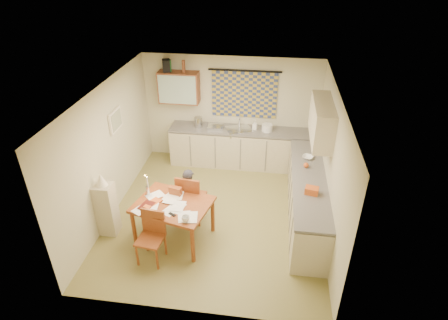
# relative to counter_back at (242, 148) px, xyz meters

# --- Properties ---
(floor) EXTENTS (4.00, 4.50, 0.02)m
(floor) POSITION_rel_counter_back_xyz_m (-0.30, -1.95, -0.46)
(floor) COLOR olive
(floor) RESTS_ON ground
(ceiling) EXTENTS (4.00, 4.50, 0.02)m
(ceiling) POSITION_rel_counter_back_xyz_m (-0.30, -1.95, 2.06)
(ceiling) COLOR white
(ceiling) RESTS_ON floor
(wall_back) EXTENTS (4.00, 0.02, 2.50)m
(wall_back) POSITION_rel_counter_back_xyz_m (-0.30, 0.31, 0.80)
(wall_back) COLOR beige
(wall_back) RESTS_ON floor
(wall_front) EXTENTS (4.00, 0.02, 2.50)m
(wall_front) POSITION_rel_counter_back_xyz_m (-0.30, -4.21, 0.80)
(wall_front) COLOR beige
(wall_front) RESTS_ON floor
(wall_left) EXTENTS (0.02, 4.50, 2.50)m
(wall_left) POSITION_rel_counter_back_xyz_m (-2.31, -1.95, 0.80)
(wall_left) COLOR beige
(wall_left) RESTS_ON floor
(wall_right) EXTENTS (0.02, 4.50, 2.50)m
(wall_right) POSITION_rel_counter_back_xyz_m (1.71, -1.95, 0.80)
(wall_right) COLOR beige
(wall_right) RESTS_ON floor
(window_blind) EXTENTS (1.45, 0.03, 1.05)m
(window_blind) POSITION_rel_counter_back_xyz_m (0.00, 0.27, 1.20)
(window_blind) COLOR navy
(window_blind) RESTS_ON wall_back
(curtain_rod) EXTENTS (1.60, 0.04, 0.04)m
(curtain_rod) POSITION_rel_counter_back_xyz_m (0.00, 0.25, 1.75)
(curtain_rod) COLOR black
(curtain_rod) RESTS_ON wall_back
(wall_cabinet) EXTENTS (0.90, 0.34, 0.70)m
(wall_cabinet) POSITION_rel_counter_back_xyz_m (-1.45, 0.13, 1.35)
(wall_cabinet) COLOR brown
(wall_cabinet) RESTS_ON wall_back
(wall_cabinet_glass) EXTENTS (0.84, 0.02, 0.64)m
(wall_cabinet_glass) POSITION_rel_counter_back_xyz_m (-1.45, -0.04, 1.35)
(wall_cabinet_glass) COLOR #99B2A5
(wall_cabinet_glass) RESTS_ON wall_back
(upper_cabinet_right) EXTENTS (0.34, 1.30, 0.70)m
(upper_cabinet_right) POSITION_rel_counter_back_xyz_m (1.53, -1.40, 1.40)
(upper_cabinet_right) COLOR tan
(upper_cabinet_right) RESTS_ON wall_right
(framed_print) EXTENTS (0.04, 0.50, 0.40)m
(framed_print) POSITION_rel_counter_back_xyz_m (-2.27, -1.55, 1.25)
(framed_print) COLOR #EEE5CB
(framed_print) RESTS_ON wall_left
(print_canvas) EXTENTS (0.01, 0.42, 0.32)m
(print_canvas) POSITION_rel_counter_back_xyz_m (-2.24, -1.55, 1.25)
(print_canvas) COLOR #BAB8A6
(print_canvas) RESTS_ON wall_left
(counter_back) EXTENTS (3.30, 0.62, 0.92)m
(counter_back) POSITION_rel_counter_back_xyz_m (0.00, 0.00, 0.00)
(counter_back) COLOR tan
(counter_back) RESTS_ON floor
(counter_right) EXTENTS (0.62, 2.95, 0.92)m
(counter_right) POSITION_rel_counter_back_xyz_m (1.40, -1.84, -0.00)
(counter_right) COLOR tan
(counter_right) RESTS_ON floor
(stove) EXTENTS (0.58, 0.58, 0.89)m
(stove) POSITION_rel_counter_back_xyz_m (1.40, -2.75, -0.01)
(stove) COLOR white
(stove) RESTS_ON floor
(sink) EXTENTS (0.68, 0.63, 0.10)m
(sink) POSITION_rel_counter_back_xyz_m (-0.07, 0.00, 0.43)
(sink) COLOR silver
(sink) RESTS_ON counter_back
(tap) EXTENTS (0.04, 0.04, 0.28)m
(tap) POSITION_rel_counter_back_xyz_m (-0.08, 0.18, 0.61)
(tap) COLOR silver
(tap) RESTS_ON counter_back
(dish_rack) EXTENTS (0.37, 0.32, 0.06)m
(dish_rack) POSITION_rel_counter_back_xyz_m (-0.61, -0.00, 0.50)
(dish_rack) COLOR silver
(dish_rack) RESTS_ON counter_back
(kettle) EXTENTS (0.20, 0.20, 0.24)m
(kettle) POSITION_rel_counter_back_xyz_m (-1.00, 0.00, 0.59)
(kettle) COLOR silver
(kettle) RESTS_ON counter_back
(mixing_bowl) EXTENTS (0.24, 0.24, 0.16)m
(mixing_bowl) POSITION_rel_counter_back_xyz_m (0.56, -0.00, 0.55)
(mixing_bowl) COLOR white
(mixing_bowl) RESTS_ON counter_back
(soap_bottle) EXTENTS (0.13, 0.14, 0.21)m
(soap_bottle) POSITION_rel_counter_back_xyz_m (0.29, 0.05, 0.57)
(soap_bottle) COLOR white
(soap_bottle) RESTS_ON counter_back
(bowl) EXTENTS (0.36, 0.36, 0.05)m
(bowl) POSITION_rel_counter_back_xyz_m (1.40, -1.12, 0.49)
(bowl) COLOR white
(bowl) RESTS_ON counter_right
(orange_bag) EXTENTS (0.25, 0.20, 0.12)m
(orange_bag) POSITION_rel_counter_back_xyz_m (1.40, -2.32, 0.53)
(orange_bag) COLOR #CC551D
(orange_bag) RESTS_ON counter_right
(fruit_orange) EXTENTS (0.10, 0.10, 0.10)m
(fruit_orange) POSITION_rel_counter_back_xyz_m (1.35, -1.48, 0.52)
(fruit_orange) COLOR #CC551D
(fruit_orange) RESTS_ON counter_right
(speaker) EXTENTS (0.21, 0.24, 0.26)m
(speaker) POSITION_rel_counter_back_xyz_m (-1.70, 0.13, 1.83)
(speaker) COLOR black
(speaker) RESTS_ON wall_cabinet
(bottle_green) EXTENTS (0.07, 0.07, 0.26)m
(bottle_green) POSITION_rel_counter_back_xyz_m (-1.62, 0.13, 1.83)
(bottle_green) COLOR #195926
(bottle_green) RESTS_ON wall_cabinet
(bottle_brown) EXTENTS (0.07, 0.07, 0.26)m
(bottle_brown) POSITION_rel_counter_back_xyz_m (-1.32, 0.13, 1.83)
(bottle_brown) COLOR brown
(bottle_brown) RESTS_ON wall_cabinet
(dining_table) EXTENTS (1.43, 1.21, 0.75)m
(dining_table) POSITION_rel_counter_back_xyz_m (-0.92, -2.70, -0.07)
(dining_table) COLOR brown
(dining_table) RESTS_ON floor
(chair_far) EXTENTS (0.51, 0.51, 1.01)m
(chair_far) POSITION_rel_counter_back_xyz_m (-0.72, -2.15, -0.14)
(chair_far) COLOR brown
(chair_far) RESTS_ON floor
(chair_near) EXTENTS (0.45, 0.45, 0.90)m
(chair_near) POSITION_rel_counter_back_xyz_m (-1.16, -3.27, -0.17)
(chair_near) COLOR brown
(chair_near) RESTS_ON floor
(person) EXTENTS (0.61, 0.57, 1.13)m
(person) POSITION_rel_counter_back_xyz_m (-0.75, -2.19, 0.11)
(person) COLOR black
(person) RESTS_ON floor
(shelf_stand) EXTENTS (0.32, 0.30, 1.02)m
(shelf_stand) POSITION_rel_counter_back_xyz_m (-2.14, -2.72, 0.06)
(shelf_stand) COLOR tan
(shelf_stand) RESTS_ON floor
(lampshade) EXTENTS (0.20, 0.20, 0.22)m
(lampshade) POSITION_rel_counter_back_xyz_m (-2.14, -2.72, 0.68)
(lampshade) COLOR #EEE5CB
(lampshade) RESTS_ON shelf_stand
(letter_rack) EXTENTS (0.24, 0.15, 0.16)m
(letter_rack) POSITION_rel_counter_back_xyz_m (-0.93, -2.45, 0.38)
(letter_rack) COLOR brown
(letter_rack) RESTS_ON dining_table
(mug) EXTENTS (0.14, 0.14, 0.10)m
(mug) POSITION_rel_counter_back_xyz_m (-0.59, -3.13, 0.35)
(mug) COLOR white
(mug) RESTS_ON dining_table
(magazine) EXTENTS (0.35, 0.38, 0.03)m
(magazine) POSITION_rel_counter_back_xyz_m (-1.43, -2.81, 0.31)
(magazine) COLOR maroon
(magazine) RESTS_ON dining_table
(book) EXTENTS (0.39, 0.39, 0.02)m
(book) POSITION_rel_counter_back_xyz_m (-1.32, -2.67, 0.31)
(book) COLOR #CC551D
(book) RESTS_ON dining_table
(orange_box) EXTENTS (0.14, 0.12, 0.04)m
(orange_box) POSITION_rel_counter_back_xyz_m (-1.31, -2.89, 0.32)
(orange_box) COLOR #CC551D
(orange_box) RESTS_ON dining_table
(eyeglasses) EXTENTS (0.13, 0.10, 0.02)m
(eyeglasses) POSITION_rel_counter_back_xyz_m (-0.85, -3.00, 0.31)
(eyeglasses) COLOR black
(eyeglasses) RESTS_ON dining_table
(candle_holder) EXTENTS (0.08, 0.08, 0.18)m
(candle_holder) POSITION_rel_counter_back_xyz_m (-1.42, -2.51, 0.39)
(candle_holder) COLOR silver
(candle_holder) RESTS_ON dining_table
(candle) EXTENTS (0.03, 0.03, 0.22)m
(candle) POSITION_rel_counter_back_xyz_m (-1.39, -2.55, 0.59)
(candle) COLOR white
(candle) RESTS_ON dining_table
(candle_flame) EXTENTS (0.02, 0.02, 0.02)m
(candle_flame) POSITION_rel_counter_back_xyz_m (-1.42, -2.53, 0.71)
(candle_flame) COLOR #FFCC66
(candle_flame) RESTS_ON dining_table
(papers) EXTENTS (1.15, 0.89, 0.02)m
(papers) POSITION_rel_counter_back_xyz_m (-0.96, -2.74, 0.31)
(papers) COLOR white
(papers) RESTS_ON dining_table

